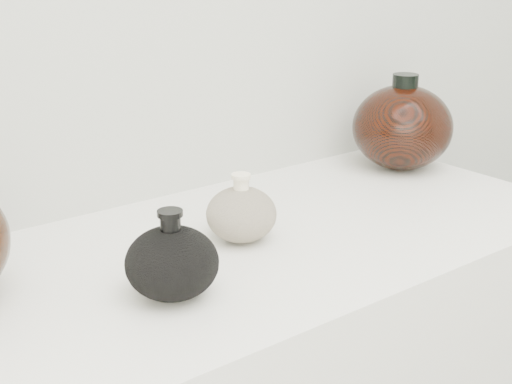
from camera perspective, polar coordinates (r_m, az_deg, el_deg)
black_gourd_vase at (r=0.89m, az=-6.73°, el=-5.60°), size 0.14×0.14×0.12m
cream_gourd_vase at (r=1.05m, az=-1.18°, el=-1.74°), size 0.13×0.13×0.10m
right_round_pot at (r=1.42m, az=11.62°, el=5.12°), size 0.21×0.21×0.19m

